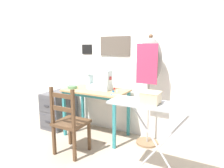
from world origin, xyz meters
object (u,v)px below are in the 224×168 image
Objects in this scene: thread_spool_near_machine at (114,89)px; sewing_machine at (101,81)px; scissors at (113,94)px; thread_spool_far_edge at (117,91)px; fabric_bowl at (72,87)px; thread_spool_mid_table at (113,91)px; wooden_chair at (70,123)px; ironing_board at (160,110)px; filing_cabinet at (59,109)px; dress_form at (150,66)px; storage_box at (151,98)px.

sewing_machine is at bearing -163.62° from thread_spool_near_machine.
thread_spool_far_edge is (-0.02, 0.17, 0.02)m from scissors.
fabric_bowl is 1.27× the size of scissors.
thread_spool_mid_table is (0.06, -0.14, -0.00)m from thread_spool_near_machine.
thread_spool_mid_table is 0.05× the size of wooden_chair.
ironing_board is (0.83, -0.73, 0.05)m from thread_spool_far_edge.
filing_cabinet is (-0.42, 0.11, -0.47)m from fabric_bowl.
dress_form is at bearing 10.30° from fabric_bowl.
dress_form is (1.20, 0.22, 0.37)m from fabric_bowl.
fabric_bowl is at bearing 175.13° from scissors.
dress_form reaches higher than sewing_machine.
dress_form reaches higher than filing_cabinet.
thread_spool_mid_table is at bearing -2.50° from filing_cabinet.
fabric_bowl is at bearing -169.70° from dress_form.
scissors is 0.64m from dress_form.
storage_box reaches higher than thread_spool_far_edge.
fabric_bowl is at bearing -15.17° from filing_cabinet.
ironing_board is (0.38, -0.85, -0.33)m from dress_form.
dress_form is (0.55, 0.01, 0.37)m from thread_spool_near_machine.
sewing_machine is at bearing 2.14° from filing_cabinet.
thread_spool_near_machine is at bearing -178.97° from dress_form.
thread_spool_mid_table is (0.26, -0.08, -0.12)m from sewing_machine.
filing_cabinet is at bearing -177.86° from sewing_machine.
thread_spool_near_machine is at bearing 114.29° from scissors.
thread_spool_mid_table is 1.11m from ironing_board.
wooden_chair is 1.27m from ironing_board.
thread_spool_mid_table is 0.63m from dress_form.
ironing_board reaches higher than scissors.
dress_form is at bearing 1.03° from thread_spool_near_machine.
thread_spool_near_machine is at bearing 138.00° from ironing_board.
thread_spool_mid_table is at bearing -162.68° from dress_form.
thread_spool_near_machine is at bearing 4.97° from filing_cabinet.
wooden_chair is (-0.33, -0.60, -0.35)m from thread_spool_mid_table.
thread_spool_far_edge is (0.75, 0.10, -0.01)m from fabric_bowl.
dress_form is at bearing 17.32° from thread_spool_mid_table.
sewing_machine is 0.33m from thread_spool_far_edge.
ironing_board is 0.15m from storage_box.
thread_spool_mid_table is at bearing -67.99° from thread_spool_near_machine.
wooden_chair reaches higher than ironing_board.
wooden_chair is at bearing -130.61° from scissors.
fabric_bowl is 0.16× the size of ironing_board.
thread_spool_near_machine is 1.17× the size of thread_spool_far_edge.
scissors is at bearing -8.58° from filing_cabinet.
thread_spool_mid_table is at bearing 116.68° from scissors.
filing_cabinet is at bearing 164.83° from fabric_bowl.
thread_spool_near_machine is 0.96× the size of thread_spool_mid_table.
fabric_bowl reaches higher than thread_spool_far_edge.
filing_cabinet is 0.39× the size of dress_form.
thread_spool_far_edge is at bearing -0.56° from filing_cabinet.
thread_spool_far_edge is at bearing 138.56° from ironing_board.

